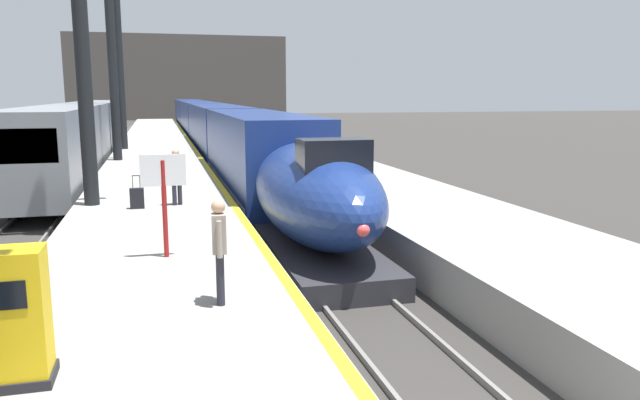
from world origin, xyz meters
name	(u,v)px	position (x,y,z in m)	size (l,w,h in m)	color
platform_left	(156,177)	(-4.05, 24.75, 0.53)	(4.80, 110.00, 1.05)	gray
platform_right	(324,171)	(4.05, 24.75, 0.53)	(4.80, 110.00, 1.05)	gray
platform_left_safety_stripe	(205,164)	(-1.77, 24.75, 1.05)	(0.20, 107.80, 0.01)	yellow
rail_main_left	(222,177)	(-0.75, 27.50, 0.06)	(0.08, 110.00, 0.12)	slate
rail_main_right	(250,176)	(0.75, 27.50, 0.06)	(0.08, 110.00, 0.12)	slate
rail_secondary_left	(56,183)	(-8.85, 27.50, 0.06)	(0.08, 110.00, 0.12)	slate
rail_secondary_right	(88,181)	(-7.35, 27.50, 0.06)	(0.08, 110.00, 0.12)	slate
highspeed_train_main	(209,125)	(0.00, 44.09, 1.97)	(2.92, 76.28, 3.60)	navy
regional_train_adjacent	(85,132)	(-8.10, 34.44, 2.13)	(2.85, 36.60, 3.80)	gray
station_column_mid	(80,19)	(-5.90, 14.87, 6.47)	(4.00, 0.68, 8.99)	black
station_column_far	(111,39)	(-5.90, 27.89, 7.01)	(4.00, 0.68, 10.01)	black
station_column_distant	(119,46)	(-5.90, 34.40, 7.16)	(4.00, 0.68, 10.30)	black
passenger_near_edge	(176,172)	(-3.40, 14.17, 2.04)	(0.55, 0.32, 1.69)	#23232D
passenger_mid_platform	(219,243)	(-3.02, 5.00, 2.04)	(0.25, 0.57, 1.69)	#23232D
rolling_suitcase	(137,198)	(-4.55, 13.88, 1.35)	(0.40, 0.22, 0.98)	black
ticket_machine_yellow	(16,322)	(-5.55, 2.86, 1.79)	(0.76, 0.62, 1.60)	yellow
departure_info_board	(164,185)	(-3.81, 8.14, 2.56)	(0.90, 0.10, 2.12)	maroon
terminus_back_wall	(179,78)	(0.00, 102.00, 7.00)	(36.00, 2.00, 14.00)	#4C4742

